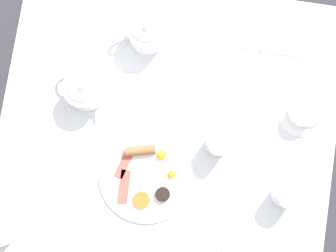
{
  "coord_description": "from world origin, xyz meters",
  "views": [
    {
      "loc": [
        -0.02,
        0.16,
        2.22
      ],
      "look_at": [
        0.0,
        0.0,
        0.72
      ],
      "focal_mm": 50.0,
      "sensor_mm": 36.0,
      "label": 1
    }
  ],
  "objects_px": {
    "creamer_jug": "(237,252)",
    "knife_by_plate": "(272,51)",
    "teacup_with_saucer_left": "(303,114)",
    "wine_glass_spare": "(286,196)",
    "fork_by_plate": "(43,195)",
    "water_glass_tall": "(218,144)",
    "teapot_far": "(146,33)",
    "breakfast_plate": "(147,174)",
    "teapot_near": "(84,90)"
  },
  "relations": [
    {
      "from": "teapot_far",
      "to": "teacup_with_saucer_left",
      "type": "bearing_deg",
      "value": -31.22
    },
    {
      "from": "water_glass_tall",
      "to": "fork_by_plate",
      "type": "bearing_deg",
      "value": 24.79
    },
    {
      "from": "teapot_near",
      "to": "creamer_jug",
      "type": "relative_size",
      "value": 2.24
    },
    {
      "from": "creamer_jug",
      "to": "knife_by_plate",
      "type": "height_order",
      "value": "creamer_jug"
    },
    {
      "from": "fork_by_plate",
      "to": "wine_glass_spare",
      "type": "bearing_deg",
      "value": -171.28
    },
    {
      "from": "teapot_far",
      "to": "creamer_jug",
      "type": "height_order",
      "value": "teapot_far"
    },
    {
      "from": "water_glass_tall",
      "to": "teapot_near",
      "type": "bearing_deg",
      "value": -13.31
    },
    {
      "from": "creamer_jug",
      "to": "fork_by_plate",
      "type": "xyz_separation_m",
      "value": [
        0.63,
        -0.08,
        -0.03
      ]
    },
    {
      "from": "teapot_near",
      "to": "fork_by_plate",
      "type": "distance_m",
      "value": 0.36
    },
    {
      "from": "teacup_with_saucer_left",
      "to": "wine_glass_spare",
      "type": "height_order",
      "value": "wine_glass_spare"
    },
    {
      "from": "water_glass_tall",
      "to": "creamer_jug",
      "type": "relative_size",
      "value": 1.29
    },
    {
      "from": "knife_by_plate",
      "to": "teapot_far",
      "type": "bearing_deg",
      "value": 2.34
    },
    {
      "from": "water_glass_tall",
      "to": "creamer_jug",
      "type": "bearing_deg",
      "value": 108.06
    },
    {
      "from": "teacup_with_saucer_left",
      "to": "wine_glass_spare",
      "type": "bearing_deg",
      "value": 84.4
    },
    {
      "from": "teapot_far",
      "to": "creamer_jug",
      "type": "distance_m",
      "value": 0.75
    },
    {
      "from": "water_glass_tall",
      "to": "wine_glass_spare",
      "type": "relative_size",
      "value": 1.06
    },
    {
      "from": "creamer_jug",
      "to": "fork_by_plate",
      "type": "height_order",
      "value": "creamer_jug"
    },
    {
      "from": "breakfast_plate",
      "to": "teacup_with_saucer_left",
      "type": "distance_m",
      "value": 0.54
    },
    {
      "from": "fork_by_plate",
      "to": "knife_by_plate",
      "type": "height_order",
      "value": "same"
    },
    {
      "from": "breakfast_plate",
      "to": "creamer_jug",
      "type": "height_order",
      "value": "creamer_jug"
    },
    {
      "from": "teacup_with_saucer_left",
      "to": "wine_glass_spare",
      "type": "relative_size",
      "value": 1.52
    },
    {
      "from": "wine_glass_spare",
      "to": "teacup_with_saucer_left",
      "type": "bearing_deg",
      "value": -95.6
    },
    {
      "from": "breakfast_plate",
      "to": "teapot_far",
      "type": "distance_m",
      "value": 0.46
    },
    {
      "from": "creamer_jug",
      "to": "teapot_far",
      "type": "bearing_deg",
      "value": -59.1
    },
    {
      "from": "breakfast_plate",
      "to": "knife_by_plate",
      "type": "distance_m",
      "value": 0.58
    },
    {
      "from": "teacup_with_saucer_left",
      "to": "water_glass_tall",
      "type": "height_order",
      "value": "water_glass_tall"
    },
    {
      "from": "breakfast_plate",
      "to": "teacup_with_saucer_left",
      "type": "bearing_deg",
      "value": -150.29
    },
    {
      "from": "teapot_near",
      "to": "water_glass_tall",
      "type": "relative_size",
      "value": 1.73
    },
    {
      "from": "wine_glass_spare",
      "to": "creamer_jug",
      "type": "distance_m",
      "value": 0.23
    },
    {
      "from": "breakfast_plate",
      "to": "teapot_far",
      "type": "xyz_separation_m",
      "value": [
        0.07,
        -0.45,
        0.04
      ]
    },
    {
      "from": "creamer_jug",
      "to": "wine_glass_spare",
      "type": "bearing_deg",
      "value": -122.65
    },
    {
      "from": "wine_glass_spare",
      "to": "fork_by_plate",
      "type": "relative_size",
      "value": 0.66
    },
    {
      "from": "water_glass_tall",
      "to": "teapot_far",
      "type": "bearing_deg",
      "value": -48.88
    },
    {
      "from": "teacup_with_saucer_left",
      "to": "creamer_jug",
      "type": "xyz_separation_m",
      "value": [
        0.15,
        0.47,
        0.01
      ]
    },
    {
      "from": "teapot_near",
      "to": "teacup_with_saucer_left",
      "type": "bearing_deg",
      "value": 38.43
    },
    {
      "from": "fork_by_plate",
      "to": "teacup_with_saucer_left",
      "type": "bearing_deg",
      "value": -153.94
    },
    {
      "from": "creamer_jug",
      "to": "fork_by_plate",
      "type": "bearing_deg",
      "value": -7.25
    },
    {
      "from": "teapot_far",
      "to": "knife_by_plate",
      "type": "bearing_deg",
      "value": -10.34
    },
    {
      "from": "teapot_far",
      "to": "knife_by_plate",
      "type": "xyz_separation_m",
      "value": [
        -0.42,
        -0.02,
        -0.05
      ]
    },
    {
      "from": "teacup_with_saucer_left",
      "to": "wine_glass_spare",
      "type": "distance_m",
      "value": 0.27
    },
    {
      "from": "breakfast_plate",
      "to": "water_glass_tall",
      "type": "relative_size",
      "value": 3.01
    },
    {
      "from": "knife_by_plate",
      "to": "fork_by_plate",
      "type": "bearing_deg",
      "value": 41.19
    },
    {
      "from": "water_glass_tall",
      "to": "knife_by_plate",
      "type": "distance_m",
      "value": 0.37
    },
    {
      "from": "teapot_far",
      "to": "water_glass_tall",
      "type": "height_order",
      "value": "teapot_far"
    },
    {
      "from": "teapot_near",
      "to": "water_glass_tall",
      "type": "height_order",
      "value": "teapot_near"
    },
    {
      "from": "wine_glass_spare",
      "to": "creamer_jug",
      "type": "height_order",
      "value": "wine_glass_spare"
    },
    {
      "from": "teapot_near",
      "to": "fork_by_plate",
      "type": "bearing_deg",
      "value": -67.43
    },
    {
      "from": "water_glass_tall",
      "to": "fork_by_plate",
      "type": "distance_m",
      "value": 0.58
    },
    {
      "from": "wine_glass_spare",
      "to": "fork_by_plate",
      "type": "distance_m",
      "value": 0.77
    },
    {
      "from": "water_glass_tall",
      "to": "fork_by_plate",
      "type": "xyz_separation_m",
      "value": [
        0.53,
        0.24,
        -0.05
      ]
    }
  ]
}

